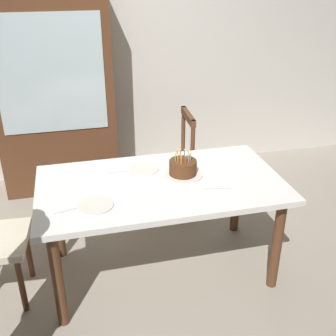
% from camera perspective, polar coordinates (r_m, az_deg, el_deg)
% --- Properties ---
extents(ground, '(6.40, 6.40, 0.00)m').
position_cam_1_polar(ground, '(3.20, -0.90, -13.81)').
color(ground, '#9E9384').
extents(back_wall, '(6.40, 0.10, 2.60)m').
position_cam_1_polar(back_wall, '(4.34, -6.77, 16.06)').
color(back_wall, beige).
rests_on(back_wall, ground).
extents(dining_table, '(1.65, 0.91, 0.75)m').
position_cam_1_polar(dining_table, '(2.82, -0.99, -3.56)').
color(dining_table, white).
rests_on(dining_table, ground).
extents(birthday_cake, '(0.28, 0.28, 0.18)m').
position_cam_1_polar(birthday_cake, '(2.84, 2.08, -0.08)').
color(birthday_cake, silver).
rests_on(birthday_cake, dining_table).
extents(plate_near_celebrant, '(0.22, 0.22, 0.01)m').
position_cam_1_polar(plate_near_celebrant, '(2.55, -10.03, -5.10)').
color(plate_near_celebrant, silver).
rests_on(plate_near_celebrant, dining_table).
extents(plate_far_side, '(0.22, 0.22, 0.01)m').
position_cam_1_polar(plate_far_side, '(2.94, -3.47, -0.19)').
color(plate_far_side, silver).
rests_on(plate_far_side, dining_table).
extents(fork_near_celebrant, '(0.18, 0.06, 0.01)m').
position_cam_1_polar(fork_near_celebrant, '(2.53, -13.60, -5.75)').
color(fork_near_celebrant, silver).
rests_on(fork_near_celebrant, dining_table).
extents(fork_far_side, '(0.18, 0.04, 0.01)m').
position_cam_1_polar(fork_far_side, '(2.92, -6.56, -0.57)').
color(fork_far_side, silver).
rests_on(fork_far_side, dining_table).
extents(fork_near_guest, '(0.18, 0.05, 0.01)m').
position_cam_1_polar(fork_near_guest, '(2.71, 6.87, -2.91)').
color(fork_near_guest, silver).
rests_on(fork_near_guest, dining_table).
extents(chair_spindle_back, '(0.47, 0.47, 0.95)m').
position_cam_1_polar(chair_spindle_back, '(3.63, 0.07, 0.12)').
color(chair_spindle_back, beige).
rests_on(chair_spindle_back, ground).
extents(china_cabinet, '(1.10, 0.45, 1.90)m').
position_cam_1_polar(china_cabinet, '(4.10, -15.54, 9.69)').
color(china_cabinet, '#56331E').
rests_on(china_cabinet, ground).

